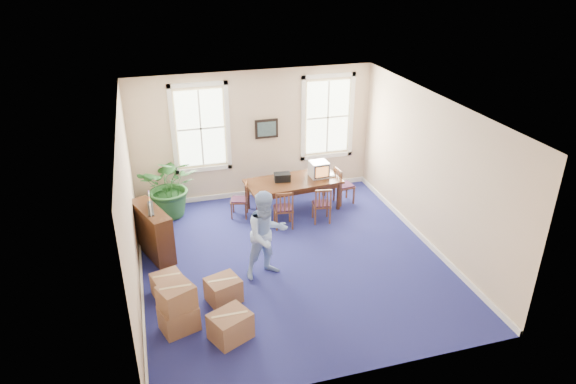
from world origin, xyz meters
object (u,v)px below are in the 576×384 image
object	(u,v)px
crt_tv	(319,169)
potted_plant	(171,186)
cardboard_boxes	(191,301)
chair_near_left	(283,208)
conference_table	(293,195)
credenza	(153,233)
man	(267,235)

from	to	relation	value
crt_tv	potted_plant	size ratio (longest dim) A/B	0.30
crt_tv	cardboard_boxes	xyz separation A→B (m)	(-3.51, -3.60, -0.50)
chair_near_left	potted_plant	world-z (taller)	potted_plant
conference_table	chair_near_left	bearing A→B (deg)	-126.16
credenza	conference_table	bearing A→B (deg)	-0.88
chair_near_left	man	size ratio (longest dim) A/B	0.52
conference_table	chair_near_left	xyz separation A→B (m)	(-0.46, -0.76, 0.08)
crt_tv	chair_near_left	world-z (taller)	crt_tv
potted_plant	cardboard_boxes	distance (m)	4.06
chair_near_left	potted_plant	bearing A→B (deg)	-21.29
man	cardboard_boxes	bearing A→B (deg)	-160.32
cardboard_boxes	conference_table	bearing A→B (deg)	51.25
potted_plant	cardboard_boxes	size ratio (longest dim) A/B	0.97
conference_table	man	size ratio (longest dim) A/B	1.26
chair_near_left	cardboard_boxes	distance (m)	3.67
crt_tv	conference_table	bearing A→B (deg)	-178.38
chair_near_left	credenza	world-z (taller)	credenza
cardboard_boxes	man	bearing A→B (deg)	33.13
credenza	potted_plant	distance (m)	1.78
crt_tv	credenza	xyz separation A→B (m)	(-4.00, -1.24, -0.44)
man	chair_near_left	bearing A→B (deg)	51.69
chair_near_left	credenza	xyz separation A→B (m)	(-2.89, -0.42, 0.05)
chair_near_left	crt_tv	bearing A→B (deg)	-137.28
cardboard_boxes	chair_near_left	bearing A→B (deg)	49.37
man	potted_plant	xyz separation A→B (m)	(-1.56, 3.02, -0.12)
conference_table	potted_plant	xyz separation A→B (m)	(-2.83, 0.50, 0.38)
credenza	crt_tv	bearing A→B (deg)	-3.24
credenza	man	bearing A→B (deg)	-53.13
man	crt_tv	bearing A→B (deg)	39.60
crt_tv	man	xyz separation A→B (m)	(-1.93, -2.57, -0.07)
conference_table	chair_near_left	distance (m)	0.89
crt_tv	man	world-z (taller)	man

